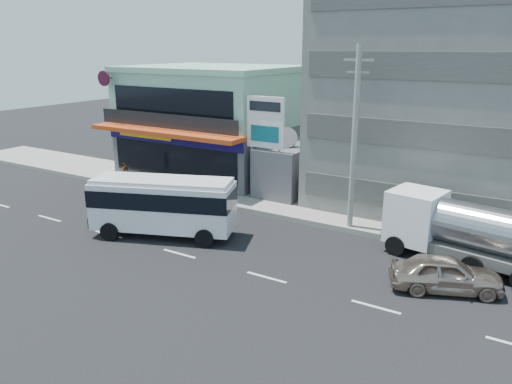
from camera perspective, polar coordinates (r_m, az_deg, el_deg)
ground at (r=25.15m, az=-8.74°, el=-6.99°), size 120.00×120.00×0.00m
sidewalk at (r=30.41m, az=10.31°, el=-2.56°), size 70.00×5.00×0.30m
shop_building at (r=39.45m, az=-4.87°, el=7.77°), size 12.40×11.70×8.00m
concrete_building at (r=32.98m, az=22.79°, el=10.12°), size 16.00×12.00×14.00m
gap_structure at (r=34.11m, az=4.18°, el=2.55°), size 3.00×6.00×3.50m
satellite_dish at (r=32.84m, az=3.43°, el=5.29°), size 1.50×1.50×0.15m
billboard at (r=31.30m, az=1.09°, el=7.28°), size 2.60×0.18×6.90m
utility_pole_near at (r=26.90m, az=11.18°, el=5.93°), size 1.60×0.30×10.00m
minibus at (r=26.97m, az=-10.59°, el=-1.15°), size 7.96×4.97×3.18m
sedan at (r=22.50m, az=20.90°, el=-8.70°), size 4.89×3.41×1.55m
tanker_truck at (r=25.11m, az=22.79°, el=-4.08°), size 8.17×3.68×3.11m
motorcycle_rider at (r=36.51m, az=-14.62°, el=1.22°), size 1.60×0.71×1.99m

